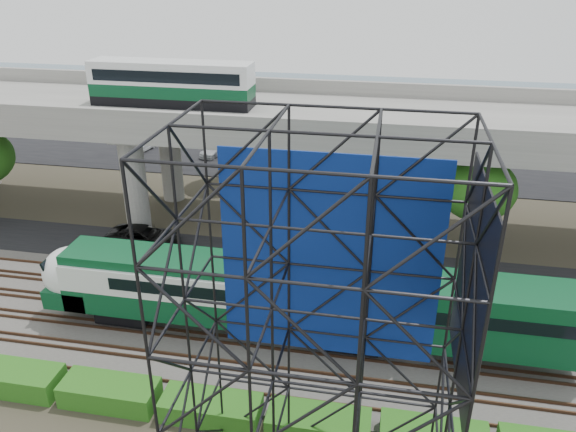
# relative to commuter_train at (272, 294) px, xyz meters

# --- Properties ---
(ground) EXTENTS (140.00, 140.00, 0.00)m
(ground) POSITION_rel_commuter_train_xyz_m (-2.55, -2.00, -2.88)
(ground) COLOR #474233
(ground) RESTS_ON ground
(ballast_bed) EXTENTS (90.00, 12.00, 0.20)m
(ballast_bed) POSITION_rel_commuter_train_xyz_m (-2.55, 0.00, -2.78)
(ballast_bed) COLOR slate
(ballast_bed) RESTS_ON ground
(service_road) EXTENTS (90.00, 5.00, 0.08)m
(service_road) POSITION_rel_commuter_train_xyz_m (-2.55, 8.50, -2.84)
(service_road) COLOR black
(service_road) RESTS_ON ground
(parking_lot) EXTENTS (90.00, 18.00, 0.08)m
(parking_lot) POSITION_rel_commuter_train_xyz_m (-2.55, 32.00, -2.84)
(parking_lot) COLOR black
(parking_lot) RESTS_ON ground
(harbor_water) EXTENTS (140.00, 40.00, 0.03)m
(harbor_water) POSITION_rel_commuter_train_xyz_m (-2.55, 54.00, -2.87)
(harbor_water) COLOR #425A6C
(harbor_water) RESTS_ON ground
(rail_tracks) EXTENTS (90.00, 9.52, 0.16)m
(rail_tracks) POSITION_rel_commuter_train_xyz_m (-2.55, -0.00, -2.60)
(rail_tracks) COLOR #472D1E
(rail_tracks) RESTS_ON ballast_bed
(commuter_train) EXTENTS (29.30, 3.06, 4.30)m
(commuter_train) POSITION_rel_commuter_train_xyz_m (0.00, 0.00, 0.00)
(commuter_train) COLOR black
(commuter_train) RESTS_ON rail_tracks
(overpass) EXTENTS (80.00, 12.00, 12.40)m
(overpass) POSITION_rel_commuter_train_xyz_m (-3.13, 14.00, 5.33)
(overpass) COLOR #9E9B93
(overpass) RESTS_ON ground
(scaffold_tower) EXTENTS (9.36, 6.36, 15.00)m
(scaffold_tower) POSITION_rel_commuter_train_xyz_m (3.74, -9.98, 4.59)
(scaffold_tower) COLOR black
(scaffold_tower) RESTS_ON ground
(hedge_strip) EXTENTS (34.60, 1.80, 1.20)m
(hedge_strip) POSITION_rel_commuter_train_xyz_m (-1.54, -6.30, -2.32)
(hedge_strip) COLOR #226016
(hedge_strip) RESTS_ON ground
(trees) EXTENTS (40.94, 16.94, 7.69)m
(trees) POSITION_rel_commuter_train_xyz_m (-7.22, 14.17, 2.69)
(trees) COLOR #382314
(trees) RESTS_ON ground
(suv) EXTENTS (5.35, 2.49, 1.48)m
(suv) POSITION_rel_commuter_train_xyz_m (-11.40, 8.68, -2.06)
(suv) COLOR black
(suv) RESTS_ON service_road
(parked_cars) EXTENTS (35.56, 9.64, 1.29)m
(parked_cars) POSITION_rel_commuter_train_xyz_m (-1.80, 31.76, -2.18)
(parked_cars) COLOR white
(parked_cars) RESTS_ON parking_lot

